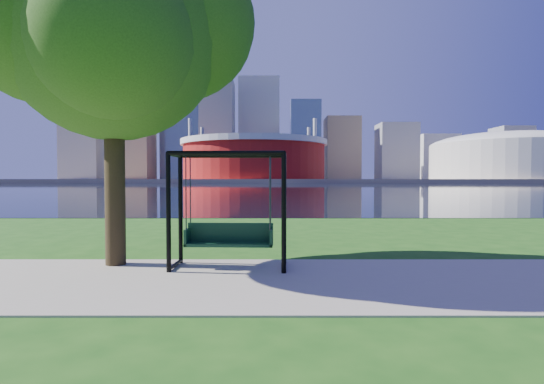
{
  "coord_description": "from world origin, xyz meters",
  "views": [
    {
      "loc": [
        0.29,
        -8.15,
        1.87
      ],
      "look_at": [
        0.29,
        0.0,
        1.62
      ],
      "focal_mm": 28.0,
      "sensor_mm": 36.0,
      "label": 1
    }
  ],
  "objects": [
    {
      "name": "swing",
      "position": [
        -0.6,
        0.63,
        1.17
      ],
      "size": [
        2.41,
        1.12,
        2.43
      ],
      "rotation": [
        0.0,
        0.0,
        -0.04
      ],
      "color": "black",
      "rests_on": "ground"
    },
    {
      "name": "skyline",
      "position": [
        -4.27,
        319.39,
        35.89
      ],
      "size": [
        392.0,
        66.0,
        96.5
      ],
      "color": "gray",
      "rests_on": "far_bank"
    },
    {
      "name": "far_bank",
      "position": [
        0.0,
        306.0,
        1.0
      ],
      "size": [
        900.0,
        228.0,
        2.0
      ],
      "primitive_type": "cube",
      "color": "#937F60",
      "rests_on": "ground"
    },
    {
      "name": "stadium",
      "position": [
        -10.0,
        235.0,
        14.23
      ],
      "size": [
        83.0,
        83.0,
        32.0
      ],
      "color": "maroon",
      "rests_on": "far_bank"
    },
    {
      "name": "ground",
      "position": [
        0.0,
        0.0,
        0.0
      ],
      "size": [
        900.0,
        900.0,
        0.0
      ],
      "primitive_type": "plane",
      "color": "#1E5114",
      "rests_on": "ground"
    },
    {
      "name": "park_tree",
      "position": [
        -3.14,
        0.99,
        5.15
      ],
      "size": [
        5.97,
        5.4,
        7.42
      ],
      "color": "black",
      "rests_on": "ground"
    },
    {
      "name": "arena",
      "position": [
        135.0,
        235.0,
        15.87
      ],
      "size": [
        84.0,
        84.0,
        26.56
      ],
      "color": "beige",
      "rests_on": "far_bank"
    },
    {
      "name": "river",
      "position": [
        0.0,
        102.0,
        0.01
      ],
      "size": [
        900.0,
        180.0,
        0.02
      ],
      "primitive_type": "cube",
      "color": "black",
      "rests_on": "ground"
    },
    {
      "name": "path",
      "position": [
        0.0,
        -0.5,
        0.01
      ],
      "size": [
        120.0,
        4.0,
        0.03
      ],
      "primitive_type": "cube",
      "color": "#9E937F",
      "rests_on": "ground"
    }
  ]
}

